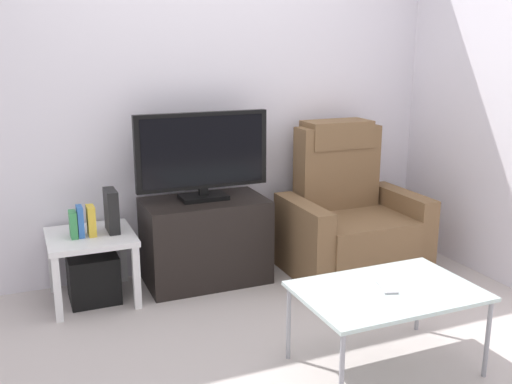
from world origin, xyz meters
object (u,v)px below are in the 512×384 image
at_px(book_middle, 80,221).
at_px(book_rightmost, 91,221).
at_px(television, 203,154).
at_px(game_console, 111,211).
at_px(book_leftmost, 73,224).
at_px(coffee_table, 387,294).
at_px(tv_stand, 205,240).
at_px(recliner_armchair, 349,219).
at_px(subwoofer_box, 93,277).
at_px(side_table, 91,245).
at_px(cell_phone, 387,287).

distance_m(book_middle, book_rightmost, 0.07).
relative_size(television, game_console, 3.32).
xyz_separation_m(book_leftmost, coffee_table, (1.38, -1.41, -0.13)).
xyz_separation_m(tv_stand, television, (0.00, 0.02, 0.61)).
distance_m(recliner_armchair, subwoofer_box, 1.86).
relative_size(subwoofer_box, book_leftmost, 1.85).
distance_m(television, book_leftmost, 0.96).
bearing_deg(coffee_table, side_table, 131.78).
xyz_separation_m(book_middle, cell_phone, (1.34, -1.40, -0.11)).
bearing_deg(recliner_armchair, cell_phone, -111.29).
height_order(side_table, book_middle, book_middle).
xyz_separation_m(side_table, book_rightmost, (0.01, -0.02, 0.17)).
relative_size(television, side_table, 1.71).
relative_size(book_middle, book_rightmost, 1.03).
height_order(book_leftmost, game_console, game_console).
bearing_deg(game_console, recliner_armchair, -5.02).
relative_size(side_table, book_rightmost, 2.80).
bearing_deg(book_rightmost, book_leftmost, 180.00).
xyz_separation_m(subwoofer_box, cell_phone, (1.28, -1.42, 0.29)).
distance_m(tv_stand, recliner_armchair, 1.08).
height_order(book_rightmost, cell_phone, book_rightmost).
xyz_separation_m(subwoofer_box, game_console, (0.15, 0.01, 0.43)).
bearing_deg(recliner_armchair, television, 172.82).
bearing_deg(book_middle, side_table, 19.65).
bearing_deg(side_table, book_rightmost, -62.08).
height_order(tv_stand, coffee_table, tv_stand).
xyz_separation_m(recliner_armchair, cell_phone, (-0.56, -1.28, 0.07)).
bearing_deg(recliner_armchair, game_console, 177.52).
distance_m(side_table, game_console, 0.26).
xyz_separation_m(side_table, cell_phone, (1.28, -1.42, 0.06)).
bearing_deg(subwoofer_box, book_leftmost, -168.69).
xyz_separation_m(book_rightmost, game_console, (0.13, 0.03, 0.04)).
distance_m(subwoofer_box, coffee_table, 1.93).
bearing_deg(television, game_console, -177.01).
distance_m(television, game_console, 0.71).
relative_size(side_table, coffee_table, 0.60).
relative_size(book_leftmost, book_rightmost, 0.88).
bearing_deg(side_table, subwoofer_box, 153.43).
relative_size(television, book_rightmost, 4.80).
bearing_deg(book_middle, recliner_armchair, -3.59).
distance_m(recliner_armchair, side_table, 1.85).
xyz_separation_m(book_middle, coffee_table, (1.33, -1.41, -0.14)).
height_order(television, book_rightmost, television).
bearing_deg(book_middle, cell_phone, -46.25).
height_order(subwoofer_box, book_middle, book_middle).
bearing_deg(cell_phone, book_rightmost, 150.25).
relative_size(side_table, subwoofer_box, 1.73).
relative_size(game_console, coffee_table, 0.31).
distance_m(book_rightmost, coffee_table, 1.90).
bearing_deg(coffee_table, book_middle, 133.41).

